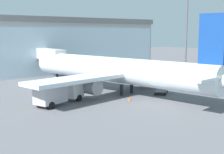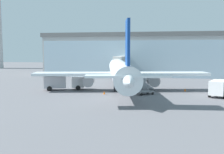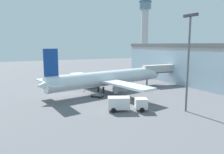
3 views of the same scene
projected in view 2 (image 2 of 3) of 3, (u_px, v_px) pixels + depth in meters
name	position (u px, v px, depth m)	size (l,w,h in m)	color
ground	(117.00, 98.00, 41.01)	(240.00, 240.00, 0.00)	slate
terminal_building	(138.00, 55.00, 78.22)	(56.42, 14.26, 12.56)	#A0A0A0
jet_bridge	(122.00, 61.00, 69.31)	(2.66, 13.12, 6.00)	beige
airplane	(121.00, 72.00, 49.49)	(32.19, 38.04, 11.39)	white
catering_truck	(62.00, 82.00, 49.40)	(7.59, 4.77, 2.65)	silver
fuel_truck	(220.00, 87.00, 42.78)	(4.89, 7.58, 2.65)	silver
baggage_cart	(145.00, 92.00, 44.15)	(3.20, 2.97, 1.50)	slate
safety_cone_nose	(104.00, 93.00, 44.48)	(0.36, 0.36, 0.55)	orange
safety_cone_wingtip	(185.00, 90.00, 47.87)	(0.36, 0.36, 0.55)	orange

